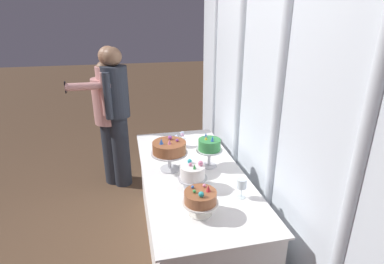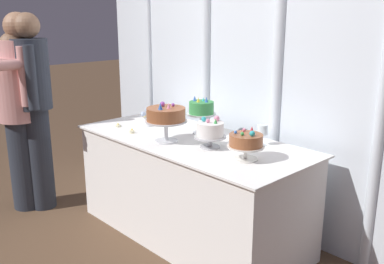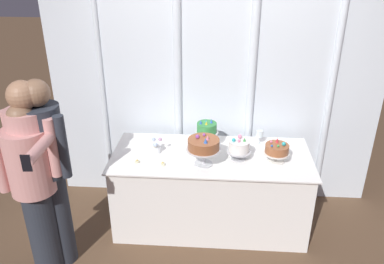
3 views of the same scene
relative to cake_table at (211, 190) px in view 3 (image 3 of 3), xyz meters
name	(u,v)px [view 3 (image 3 of 3)]	position (x,y,z in m)	size (l,w,h in m)	color
ground_plane	(209,228)	(0.00, -0.10, -0.40)	(24.00, 24.00, 0.00)	brown
draped_curtain	(216,63)	(0.02, 0.55, 1.14)	(3.42, 0.17, 2.87)	silver
cake_table	(211,190)	(0.00, 0.00, 0.00)	(1.90, 0.84, 0.80)	white
cake_display_leftmost	(204,145)	(-0.07, -0.18, 0.59)	(0.31, 0.31, 0.30)	silver
cake_display_midleft	(207,129)	(-0.05, 0.16, 0.59)	(0.23, 0.23, 0.30)	silver
cake_display_midright	(239,147)	(0.25, -0.05, 0.52)	(0.23, 0.23, 0.22)	#B2B2B7
cake_display_rightmost	(277,150)	(0.60, -0.08, 0.52)	(0.24, 0.24, 0.22)	silver
wine_glass	(259,134)	(0.47, 0.26, 0.51)	(0.07, 0.07, 0.15)	silver
flower_vase	(157,146)	(-0.53, 0.01, 0.46)	(0.10, 0.11, 0.16)	silver
tealight_far_left	(137,162)	(-0.68, -0.19, 0.41)	(0.05, 0.05, 0.03)	beige
tealight_near_left	(163,164)	(-0.44, -0.23, 0.41)	(0.04, 0.04, 0.04)	beige
guest_man_dark_suit	(37,172)	(-1.39, -0.66, 0.56)	(0.48, 0.41, 1.72)	#93ADD6
guest_man_pink_jacket	(50,168)	(-1.31, -0.62, 0.56)	(0.43, 0.40, 1.72)	#282D38
guest_girl_blue_dress	(34,186)	(-1.41, -0.72, 0.45)	(0.51, 0.64, 1.56)	#282D38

